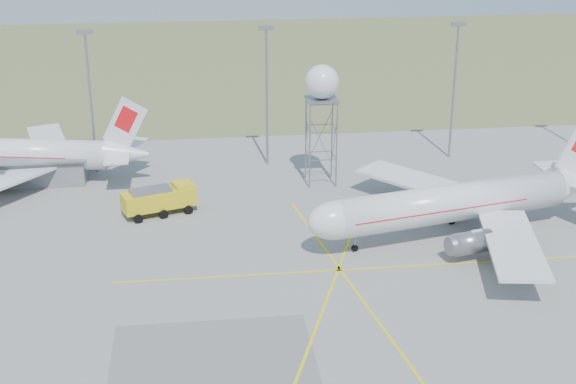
{
  "coord_description": "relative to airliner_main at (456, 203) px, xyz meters",
  "views": [
    {
      "loc": [
        -20.91,
        -46.75,
        39.36
      ],
      "look_at": [
        -10.13,
        40.0,
        5.49
      ],
      "focal_mm": 50.0,
      "sensor_mm": 36.0,
      "label": 1
    }
  ],
  "objects": [
    {
      "name": "grass_strip",
      "position": [
        -9.47,
        102.57,
        -4.1
      ],
      "size": [
        400.0,
        120.0,
        0.03
      ],
      "primitive_type": "cube",
      "color": "#4E5A31",
      "rests_on": "ground"
    },
    {
      "name": "building_grey",
      "position": [
        -54.47,
        26.57,
        -2.15
      ],
      "size": [
        19.0,
        10.0,
        3.9
      ],
      "color": "slate",
      "rests_on": "ground"
    },
    {
      "name": "mast_a",
      "position": [
        -44.47,
        28.57,
        7.95
      ],
      "size": [
        2.2,
        0.5,
        20.5
      ],
      "color": "gray",
      "rests_on": "ground"
    },
    {
      "name": "mast_b",
      "position": [
        -19.47,
        28.57,
        7.95
      ],
      "size": [
        2.2,
        0.5,
        20.5
      ],
      "color": "gray",
      "rests_on": "ground"
    },
    {
      "name": "mast_c",
      "position": [
        8.53,
        28.57,
        7.95
      ],
      "size": [
        2.2,
        0.5,
        20.5
      ],
      "color": "gray",
      "rests_on": "ground"
    },
    {
      "name": "airliner_main",
      "position": [
        0.0,
        0.0,
        0.0
      ],
      "size": [
        39.22,
        37.44,
        13.44
      ],
      "rotation": [
        0.0,
        0.0,
        3.37
      ],
      "color": "silver",
      "rests_on": "ground"
    },
    {
      "name": "airliner_far",
      "position": [
        -54.89,
        26.37,
        -0.35
      ],
      "size": [
        36.03,
        34.5,
        12.31
      ],
      "rotation": [
        0.0,
        0.0,
        2.94
      ],
      "color": "silver",
      "rests_on": "ground"
    },
    {
      "name": "radar_tower",
      "position": [
        -12.88,
        19.74,
        5.26
      ],
      "size": [
        4.61,
        4.61,
        16.71
      ],
      "color": "gray",
      "rests_on": "ground"
    },
    {
      "name": "fire_truck",
      "position": [
        -34.72,
        11.09,
        -2.35
      ],
      "size": [
        9.69,
        6.02,
        3.68
      ],
      "rotation": [
        0.0,
        0.0,
        0.34
      ],
      "color": "gold",
      "rests_on": "ground"
    }
  ]
}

